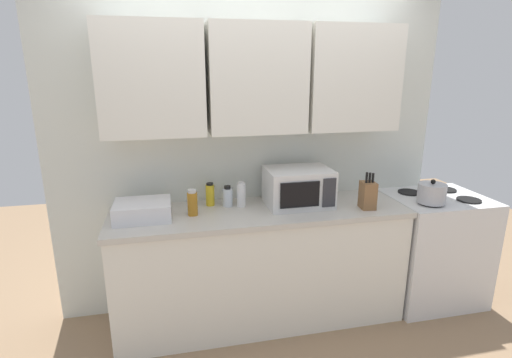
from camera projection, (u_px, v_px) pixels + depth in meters
name	position (u px, v px, depth m)	size (l,w,h in m)	color
wall_back_with_cabinets	(253.00, 114.00, 2.93)	(3.04, 0.38, 2.60)	silver
counter_run	(260.00, 265.00, 3.02)	(2.17, 0.63, 0.90)	white
stove_range	(431.00, 248.00, 3.30)	(0.76, 0.64, 0.91)	silver
kettle	(432.00, 193.00, 2.99)	(0.21, 0.21, 0.18)	#B2B2B7
microwave	(298.00, 187.00, 2.96)	(0.48, 0.37, 0.28)	silver
dish_rack	(143.00, 210.00, 2.71)	(0.38, 0.30, 0.12)	silver
knife_block	(368.00, 195.00, 2.89)	(0.11, 0.13, 0.28)	brown
bottle_yellow_mustard	(210.00, 194.00, 2.97)	(0.06, 0.06, 0.17)	gold
bottle_white_jar	(241.00, 195.00, 2.94)	(0.07, 0.07, 0.19)	white
bottle_clear_tall	(228.00, 197.00, 2.95)	(0.08, 0.08, 0.16)	silver
bottle_amber_vinegar	(192.00, 203.00, 2.76)	(0.07, 0.07, 0.19)	#AD701E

